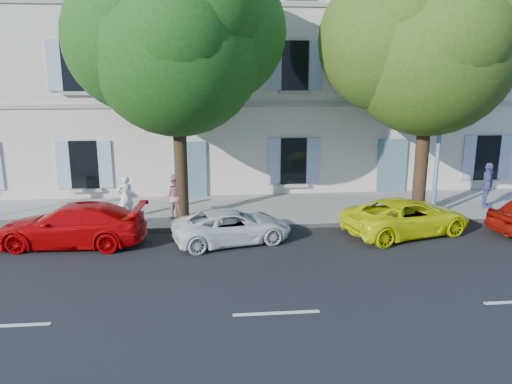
{
  "coord_description": "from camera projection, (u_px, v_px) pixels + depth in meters",
  "views": [
    {
      "loc": [
        -1.48,
        -14.32,
        5.4
      ],
      "look_at": [
        0.12,
        2.0,
        1.4
      ],
      "focal_mm": 35.0,
      "sensor_mm": 36.0,
      "label": 1
    }
  ],
  "objects": [
    {
      "name": "ground",
      "position": [
        259.0,
        252.0,
        15.27
      ],
      "size": [
        90.0,
        90.0,
        0.0
      ],
      "primitive_type": "plane",
      "color": "black"
    },
    {
      "name": "sidewalk",
      "position": [
        247.0,
        210.0,
        19.55
      ],
      "size": [
        36.0,
        4.5,
        0.15
      ],
      "primitive_type": "cube",
      "color": "#A09E96",
      "rests_on": "ground"
    },
    {
      "name": "kerb",
      "position": [
        252.0,
        227.0,
        17.45
      ],
      "size": [
        36.0,
        0.16,
        0.16
      ],
      "primitive_type": "cube",
      "color": "#9E998E",
      "rests_on": "ground"
    },
    {
      "name": "building",
      "position": [
        237.0,
        58.0,
        23.71
      ],
      "size": [
        28.0,
        7.0,
        12.0
      ],
      "primitive_type": "cube",
      "color": "beige",
      "rests_on": "ground"
    },
    {
      "name": "car_red_coupe",
      "position": [
        72.0,
        225.0,
        15.72
      ],
      "size": [
        4.74,
        2.27,
        1.33
      ],
      "primitive_type": "imported",
      "rotation": [
        0.0,
        0.0,
        4.62
      ],
      "color": "#C00507",
      "rests_on": "ground"
    },
    {
      "name": "car_white_coupe",
      "position": [
        232.0,
        226.0,
        16.02
      ],
      "size": [
        4.14,
        2.63,
        1.06
      ],
      "primitive_type": "imported",
      "rotation": [
        0.0,
        0.0,
        1.81
      ],
      "color": "white",
      "rests_on": "ground"
    },
    {
      "name": "car_yellow_supercar",
      "position": [
        406.0,
        217.0,
        16.8
      ],
      "size": [
        4.8,
        3.2,
        1.22
      ],
      "primitive_type": "imported",
      "rotation": [
        0.0,
        0.0,
        1.86
      ],
      "color": "#E7F00A",
      "rests_on": "ground"
    },
    {
      "name": "tree_left",
      "position": [
        177.0,
        48.0,
        16.83
      ],
      "size": [
        6.0,
        6.0,
        9.3
      ],
      "color": "#3A2819",
      "rests_on": "sidewalk"
    },
    {
      "name": "tree_right",
      "position": [
        430.0,
        51.0,
        17.46
      ],
      "size": [
        6.0,
        6.0,
        9.25
      ],
      "color": "#3A2819",
      "rests_on": "sidewalk"
    },
    {
      "name": "street_lamp",
      "position": [
        445.0,
        94.0,
        17.5
      ],
      "size": [
        0.31,
        1.68,
        7.85
      ],
      "color": "#7293BF",
      "rests_on": "sidewalk"
    },
    {
      "name": "pedestrian_a",
      "position": [
        126.0,
        197.0,
        18.1
      ],
      "size": [
        0.67,
        0.57,
        1.57
      ],
      "primitive_type": "imported",
      "rotation": [
        0.0,
        0.0,
        3.56
      ],
      "color": "white",
      "rests_on": "sidewalk"
    },
    {
      "name": "pedestrian_b",
      "position": [
        175.0,
        196.0,
        18.06
      ],
      "size": [
        0.92,
        0.79,
        1.63
      ],
      "primitive_type": "imported",
      "rotation": [
        0.0,
        0.0,
        2.9
      ],
      "color": "tan",
      "rests_on": "sidewalk"
    },
    {
      "name": "pedestrian_c",
      "position": [
        487.0,
        185.0,
        19.49
      ],
      "size": [
        0.81,
        1.13,
        1.79
      ],
      "primitive_type": "imported",
      "rotation": [
        0.0,
        0.0,
        1.17
      ],
      "color": "#505A93",
      "rests_on": "sidewalk"
    }
  ]
}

